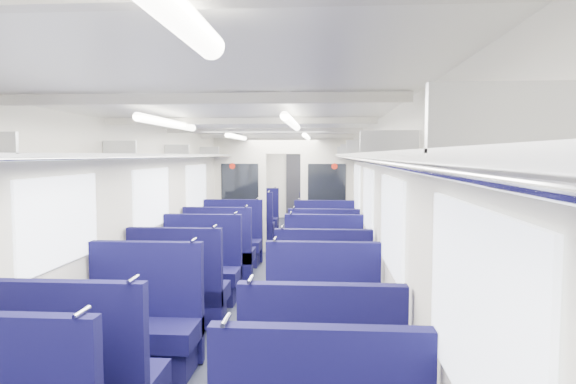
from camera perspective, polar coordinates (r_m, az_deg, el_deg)
floor at (r=7.37m, az=-2.64°, el=-11.42°), size 2.80×18.00×0.01m
ceiling at (r=7.11m, az=-2.70°, el=7.15°), size 2.80×18.00×0.01m
wall_left at (r=7.44m, az=-13.44°, el=-2.15°), size 0.02×18.00×2.35m
dado_left at (r=7.57m, az=-13.22°, el=-8.37°), size 0.03×17.90×0.70m
wall_right at (r=7.11m, az=8.61°, el=-2.37°), size 0.02×18.00×2.35m
dado_right at (r=7.25m, az=8.42°, el=-8.86°), size 0.03×17.90×0.70m
wall_far at (r=16.09m, az=1.16°, el=1.29°), size 2.80×0.02×2.35m
luggage_rack_left at (r=7.34m, az=-12.15°, el=4.03°), size 0.36×17.40×0.18m
luggage_rack_right at (r=7.06m, az=7.16°, el=4.09°), size 0.36×17.40×0.18m
windows at (r=6.67m, az=-3.14°, el=-0.65°), size 2.78×15.60×0.75m
ceiling_fittings at (r=6.85m, az=-2.96°, el=6.76°), size 2.70×16.06×0.11m
end_door at (r=16.04m, az=1.15°, el=0.66°), size 0.75×0.06×2.00m
bulkhead at (r=10.34m, az=-0.53°, el=0.02°), size 2.80×0.10×2.35m
seat_10 at (r=5.07m, az=-15.90°, el=-14.50°), size 1.07×0.59×1.20m
seat_11 at (r=4.89m, az=3.86°, el=-15.05°), size 1.07×0.59×1.20m
seat_12 at (r=6.17m, az=-11.98°, el=-11.05°), size 1.07×0.59×1.20m
seat_13 at (r=5.95m, az=3.92°, el=-11.54°), size 1.07×0.59×1.20m
seat_14 at (r=7.13m, az=-9.67°, el=-8.95°), size 1.07×0.59×1.20m
seat_15 at (r=7.02m, az=3.97°, el=-9.11°), size 1.07×0.59×1.20m
seat_16 at (r=8.31m, az=-7.60°, el=-7.05°), size 1.07×0.59×1.20m
seat_17 at (r=8.01m, az=4.00°, el=-7.44°), size 1.07×0.59×1.20m
seat_18 at (r=9.35m, az=-6.25°, el=-5.78°), size 1.07×0.59×1.20m
seat_19 at (r=9.16m, az=4.03°, el=-5.98°), size 1.07×0.59×1.20m
seat_20 at (r=11.44m, az=-4.30°, el=-3.94°), size 1.07×0.59×1.20m
seat_21 at (r=11.37m, az=4.06°, el=-4.00°), size 1.07×0.59×1.20m
seat_22 at (r=12.53m, az=-3.55°, el=-3.24°), size 1.07×0.59×1.20m
seat_23 at (r=12.40m, az=4.07°, el=-3.32°), size 1.07×0.59×1.20m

